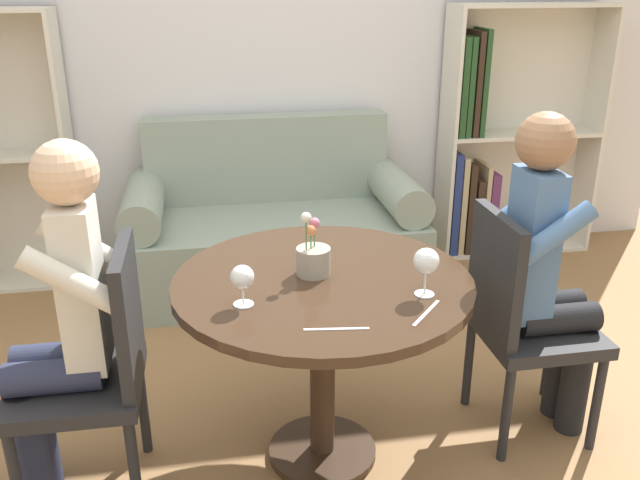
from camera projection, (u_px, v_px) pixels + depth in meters
ground_plane at (322, 454)px, 2.54m from camera, size 16.00×16.00×0.00m
back_wall at (260, 35)px, 3.85m from camera, size 5.20×0.05×2.70m
round_table at (323, 313)px, 2.32m from camera, size 1.02×1.02×0.73m
couch at (273, 231)px, 3.85m from camera, size 1.62×0.80×0.92m
bookshelf_right at (496, 146)px, 4.20m from camera, size 0.97×0.28×1.52m
chair_left at (97, 365)px, 2.20m from camera, size 0.43×0.43×0.90m
chair_right at (520, 316)px, 2.52m from camera, size 0.42×0.42×0.90m
person_left at (61, 323)px, 2.13m from camera, size 0.42×0.34×1.24m
person_right at (548, 272)px, 2.47m from camera, size 0.42×0.34×1.26m
wine_glass_left at (242, 278)px, 2.06m from camera, size 0.07×0.07×0.13m
wine_glass_right at (426, 262)px, 2.12m from camera, size 0.08×0.08×0.16m
flower_vase at (313, 258)px, 2.29m from camera, size 0.12×0.12×0.23m
knife_left_setting at (426, 313)px, 2.04m from camera, size 0.13×0.15×0.00m
fork_left_setting at (336, 329)px, 1.95m from camera, size 0.19×0.04×0.00m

